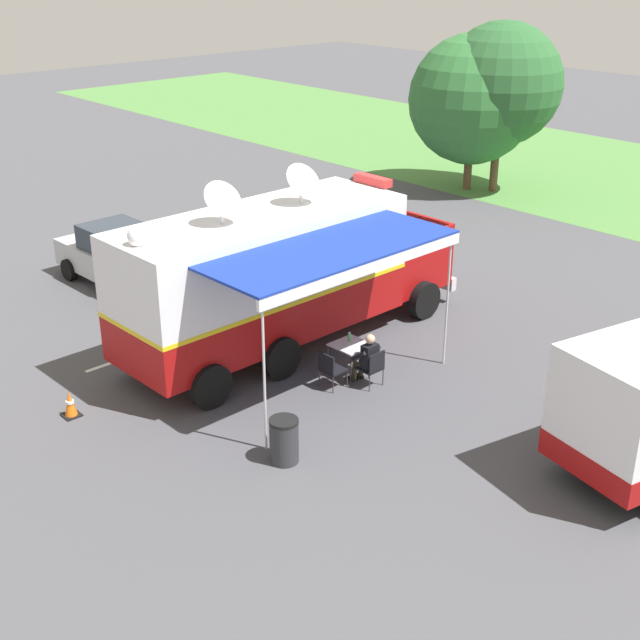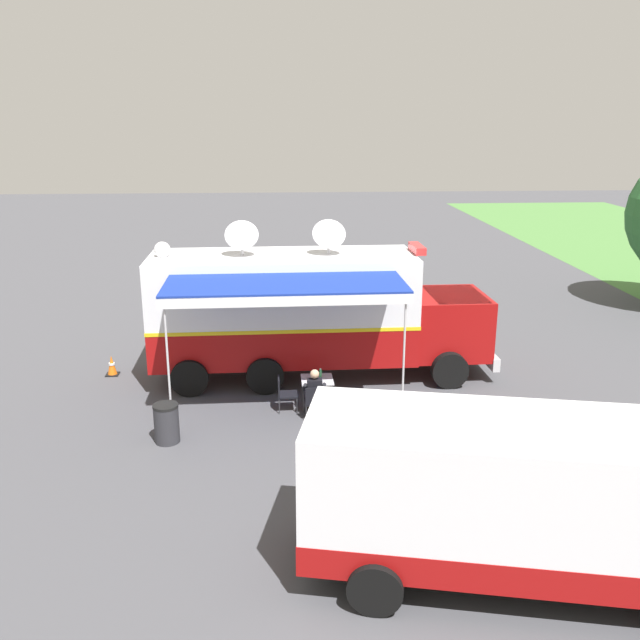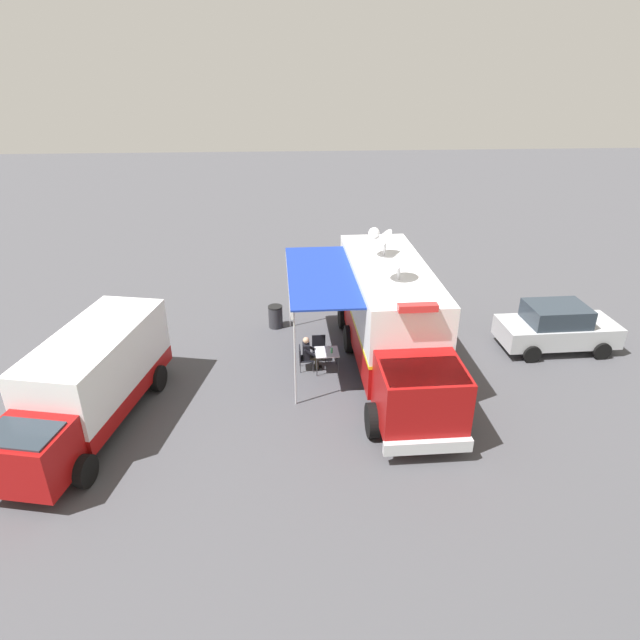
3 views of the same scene
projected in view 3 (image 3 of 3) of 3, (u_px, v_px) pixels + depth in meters
The scene contains 12 objects.
ground_plane at pixel (385, 356), 19.53m from camera, with size 100.00×100.00×0.00m, color #47474C.
lot_stripe at pixel (431, 338), 20.83m from camera, with size 0.12×4.80×0.01m, color silver.
command_truck at pixel (391, 317), 18.01m from camera, with size 4.97×9.53×4.53m.
folding_table at pixel (327, 353), 18.38m from camera, with size 0.81×0.81×0.73m.
water_bottle at pixel (332, 350), 18.24m from camera, with size 0.07×0.07×0.22m.
folding_chair_at_table at pixel (303, 356), 18.49m from camera, with size 0.49×0.49×0.87m.
folding_chair_beside_table at pixel (319, 346), 19.20m from camera, with size 0.49×0.49×0.87m.
seated_responder at pixel (309, 353), 18.45m from camera, with size 0.67×0.56×1.25m.
trash_bin at pixel (276, 317), 21.52m from camera, with size 0.57×0.57×0.91m.
traffic_cone at pixel (374, 296), 23.85m from camera, with size 0.36×0.36×0.58m.
support_truck at pixel (91, 382), 15.37m from camera, with size 3.45×7.08×2.70m.
car_behind_truck at pixel (557, 327), 19.72m from camera, with size 4.24×2.10×1.76m.
Camera 3 is at (3.49, 16.83, 9.66)m, focal length 30.20 mm.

